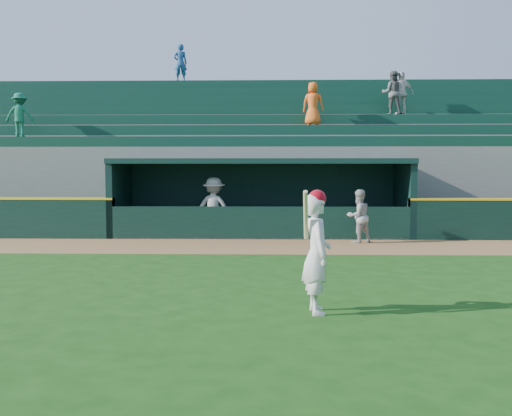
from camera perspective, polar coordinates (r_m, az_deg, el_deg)
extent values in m
plane|color=#184110|center=(10.95, -0.23, -7.39)|extent=(120.00, 120.00, 0.00)
cube|color=olive|center=(15.78, 0.32, -3.86)|extent=(40.00, 3.00, 0.01)
imported|color=#A6A6A1|center=(16.74, 10.21, -0.82)|extent=(0.94, 0.87, 1.55)
imported|color=#A2A29D|center=(17.78, -4.23, 0.04)|extent=(1.31, 0.90, 1.88)
cube|color=slate|center=(18.56, 0.51, -2.63)|extent=(9.00, 2.60, 0.04)
cube|color=black|center=(19.11, -13.42, 0.85)|extent=(0.20, 2.60, 2.30)
cube|color=black|center=(18.95, 14.56, 0.81)|extent=(0.20, 2.60, 2.30)
cube|color=black|center=(19.76, 0.58, 1.06)|extent=(9.40, 0.20, 2.30)
cube|color=black|center=(18.44, 0.51, 4.68)|extent=(9.40, 2.80, 0.16)
cube|color=black|center=(17.29, 0.44, -1.52)|extent=(9.00, 0.16, 1.00)
cube|color=brown|center=(19.33, 0.55, -1.68)|extent=(8.40, 0.45, 0.10)
cube|color=slate|center=(20.27, 0.61, 2.00)|extent=(34.00, 0.85, 2.91)
cube|color=#0F3828|center=(20.16, 0.60, 6.64)|extent=(34.00, 0.60, 0.36)
cube|color=slate|center=(21.11, 0.65, 2.69)|extent=(34.00, 0.85, 3.36)
cube|color=#0F3828|center=(21.03, 0.64, 7.75)|extent=(34.00, 0.60, 0.36)
cube|color=slate|center=(21.96, 0.68, 3.33)|extent=(34.00, 0.85, 3.81)
cube|color=#0F3828|center=(21.91, 0.68, 8.78)|extent=(34.00, 0.60, 0.36)
cube|color=slate|center=(22.81, 0.71, 3.92)|extent=(34.00, 0.85, 4.26)
cube|color=#0F3828|center=(22.80, 0.71, 9.73)|extent=(34.00, 0.60, 0.36)
cube|color=slate|center=(23.66, 0.74, 4.47)|extent=(34.00, 0.85, 4.71)
cube|color=#0F3828|center=(23.70, 0.75, 10.61)|extent=(34.00, 0.60, 0.36)
cube|color=slate|center=(24.51, 0.77, 4.98)|extent=(34.00, 0.85, 5.16)
cube|color=#0F3828|center=(24.59, 0.78, 11.42)|extent=(34.00, 0.60, 0.36)
cube|color=slate|center=(25.37, 0.80, 5.45)|extent=(34.00, 0.85, 5.61)
cube|color=#0F3828|center=(25.50, 0.80, 12.18)|extent=(34.00, 0.60, 0.36)
cube|color=slate|center=(25.94, 0.82, 5.42)|extent=(34.50, 0.30, 5.61)
imported|color=orange|center=(21.19, 5.72, 10.33)|extent=(0.87, 0.67, 1.57)
imported|color=silver|center=(22.58, 14.36, 11.07)|extent=(1.03, 0.63, 1.64)
imported|color=navy|center=(25.98, -7.57, 14.19)|extent=(0.65, 0.48, 1.61)
imported|color=#555555|center=(22.51, 13.49, 11.11)|extent=(0.88, 0.74, 1.64)
imported|color=#17694B|center=(22.13, -22.55, 8.59)|extent=(1.05, 0.66, 1.56)
imported|color=silver|center=(8.56, 6.09, -4.57)|extent=(0.50, 0.70, 1.78)
sphere|color=#A80915|center=(8.48, 6.13, 0.93)|extent=(0.27, 0.27, 0.27)
cylinder|color=beige|center=(8.26, 5.00, -0.74)|extent=(0.13, 0.53, 0.76)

